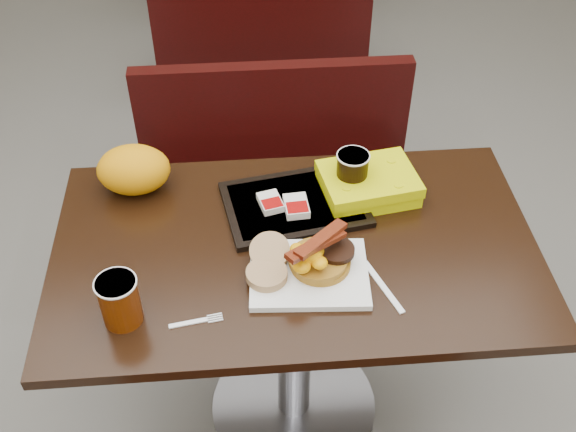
{
  "coord_description": "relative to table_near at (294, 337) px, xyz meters",
  "views": [
    {
      "loc": [
        -0.11,
        -1.19,
        1.97
      ],
      "look_at": [
        -0.02,
        0.03,
        0.82
      ],
      "focal_mm": 42.91,
      "sensor_mm": 36.0,
      "label": 1
    }
  ],
  "objects": [
    {
      "name": "bench_near_n",
      "position": [
        0.0,
        0.7,
        -0.02
      ],
      "size": [
        1.0,
        0.46,
        0.72
      ],
      "primitive_type": null,
      "color": "black",
      "rests_on": "floor"
    },
    {
      "name": "condiment_ketchup",
      "position": [
        -0.06,
        0.05,
        0.38
      ],
      "size": [
        0.04,
        0.03,
        0.01
      ],
      "primitive_type": "cube",
      "rotation": [
        0.0,
        0.0,
        -0.13
      ],
      "color": "#8C0504",
      "rests_on": "table_near"
    },
    {
      "name": "hashbrown_sleeve_left",
      "position": [
        -0.05,
        0.13,
        0.4
      ],
      "size": [
        0.07,
        0.09,
        0.02
      ],
      "primitive_type": "cube",
      "rotation": [
        0.0,
        0.0,
        0.25
      ],
      "color": "silver",
      "rests_on": "tray"
    },
    {
      "name": "scrambled_eggs",
      "position": [
        0.03,
        -0.11,
        0.45
      ],
      "size": [
        0.1,
        0.09,
        0.05
      ],
      "primitive_type": "ellipsoid",
      "rotation": [
        0.0,
        0.0,
        0.1
      ],
      "color": "#FAB905",
      "rests_on": "pancake_stack"
    },
    {
      "name": "sausage_patty",
      "position": [
        0.09,
        -0.08,
        0.43
      ],
      "size": [
        0.1,
        0.1,
        0.01
      ],
      "primitive_type": "cylinder",
      "rotation": [
        0.0,
        0.0,
        -0.11
      ],
      "color": "black",
      "rests_on": "pancake_stack"
    },
    {
      "name": "muffin_top",
      "position": [
        -0.07,
        -0.06,
        0.41
      ],
      "size": [
        0.12,
        0.12,
        0.06
      ],
      "primitive_type": "cylinder",
      "rotation": [
        0.38,
        0.0,
        -0.22
      ],
      "color": "#A38256",
      "rests_on": "platter"
    },
    {
      "name": "pancake_stack",
      "position": [
        0.05,
        -0.09,
        0.41
      ],
      "size": [
        0.18,
        0.18,
        0.03
      ],
      "primitive_type": "cylinder",
      "rotation": [
        0.0,
        0.0,
        0.33
      ],
      "color": "#AB781C",
      "rests_on": "platter"
    },
    {
      "name": "coffee_cup_near",
      "position": [
        -0.4,
        -0.2,
        0.44
      ],
      "size": [
        0.11,
        0.11,
        0.12
      ],
      "primitive_type": "cylinder",
      "rotation": [
        0.0,
        0.0,
        0.32
      ],
      "color": "#833104",
      "rests_on": "table_near"
    },
    {
      "name": "bench_far_s",
      "position": [
        0.0,
        1.9,
        -0.02
      ],
      "size": [
        1.0,
        0.46,
        0.72
      ],
      "primitive_type": null,
      "color": "black",
      "rests_on": "floor"
    },
    {
      "name": "muffin_bottom",
      "position": [
        -0.08,
        -0.12,
        0.4
      ],
      "size": [
        0.11,
        0.11,
        0.02
      ],
      "primitive_type": "cylinder",
      "rotation": [
        0.0,
        0.0,
        0.1
      ],
      "color": "#A38256",
      "rests_on": "platter"
    },
    {
      "name": "hashbrown_sleeve_right",
      "position": [
        0.01,
        0.11,
        0.4
      ],
      "size": [
        0.07,
        0.09,
        0.02
      ],
      "primitive_type": "cube",
      "rotation": [
        0.0,
        0.0,
        0.07
      ],
      "color": "silver",
      "rests_on": "tray"
    },
    {
      "name": "coffee_cup_far",
      "position": [
        0.16,
        0.18,
        0.45
      ],
      "size": [
        0.1,
        0.1,
        0.11
      ],
      "primitive_type": "cylinder",
      "rotation": [
        0.0,
        0.0,
        -0.36
      ],
      "color": "black",
      "rests_on": "tray"
    },
    {
      "name": "floor",
      "position": [
        0.0,
        0.0,
        -0.38
      ],
      "size": [
        6.0,
        7.0,
        0.01
      ],
      "primitive_type": "cube",
      "color": "slate",
      "rests_on": "ground"
    },
    {
      "name": "knife",
      "position": [
        0.19,
        -0.15,
        0.38
      ],
      "size": [
        0.07,
        0.17,
        0.0
      ],
      "primitive_type": "cube",
      "rotation": [
        0.0,
        0.0,
        -1.22
      ],
      "color": "white",
      "rests_on": "table_near"
    },
    {
      "name": "clamshell",
      "position": [
        0.21,
        0.18,
        0.41
      ],
      "size": [
        0.27,
        0.22,
        0.07
      ],
      "primitive_type": "cube",
      "rotation": [
        0.0,
        0.0,
        0.16
      ],
      "color": "#C7CB03",
      "rests_on": "table_near"
    },
    {
      "name": "tray",
      "position": [
        0.01,
        0.14,
        0.38
      ],
      "size": [
        0.4,
        0.31,
        0.02
      ],
      "primitive_type": "cube",
      "rotation": [
        0.0,
        0.0,
        0.17
      ],
      "color": "black",
      "rests_on": "table_near"
    },
    {
      "name": "fork",
      "position": [
        -0.26,
        -0.22,
        0.38
      ],
      "size": [
        0.12,
        0.04,
        0.0
      ],
      "primitive_type": null,
      "rotation": [
        0.0,
        0.0,
        0.16
      ],
      "color": "white",
      "rests_on": "table_near"
    },
    {
      "name": "table_near",
      "position": [
        0.0,
        0.0,
        0.0
      ],
      "size": [
        1.2,
        0.7,
        0.75
      ],
      "primitive_type": null,
      "color": "black",
      "rests_on": "floor"
    },
    {
      "name": "platter",
      "position": [
        0.02,
        -0.11,
        0.38
      ],
      "size": [
        0.29,
        0.23,
        0.02
      ],
      "primitive_type": "cube",
      "rotation": [
        0.0,
        0.0,
        -0.06
      ],
      "color": "white",
      "rests_on": "table_near"
    },
    {
      "name": "paper_bag",
      "position": [
        -0.41,
        0.25,
        0.44
      ],
      "size": [
        0.22,
        0.18,
        0.13
      ],
      "primitive_type": "ellipsoid",
      "rotation": [
        0.0,
        0.0,
        0.23
      ],
      "color": "orange",
      "rests_on": "table_near"
    },
    {
      "name": "bacon_strips",
      "position": [
        0.04,
        -0.1,
        0.48
      ],
      "size": [
        0.18,
        0.16,
        0.01
      ],
      "primitive_type": null,
      "rotation": [
        0.0,
        0.0,
        0.65
      ],
      "color": "#3F0D04",
      "rests_on": "scrambled_eggs"
    }
  ]
}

